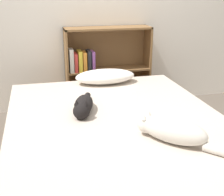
{
  "coord_description": "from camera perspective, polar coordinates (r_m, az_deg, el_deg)",
  "views": [
    {
      "loc": [
        -0.52,
        -1.97,
        1.33
      ],
      "look_at": [
        0.0,
        0.15,
        0.54
      ],
      "focal_mm": 50.0,
      "sensor_mm": 36.0,
      "label": 1
    }
  ],
  "objects": [
    {
      "name": "bed",
      "position": [
        2.32,
        0.92,
        -8.81
      ],
      "size": [
        1.58,
        2.05,
        0.44
      ],
      "color": "#99754C",
      "rests_on": "ground_plane"
    },
    {
      "name": "ground_plane",
      "position": [
        2.43,
        0.89,
        -13.3
      ],
      "size": [
        8.0,
        8.0,
        0.0
      ],
      "primitive_type": "plane",
      "color": "brown"
    },
    {
      "name": "bookshelf",
      "position": [
        3.49,
        -1.63,
        5.69
      ],
      "size": [
        0.93,
        0.26,
        0.92
      ],
      "color": "brown",
      "rests_on": "ground_plane"
    },
    {
      "name": "cat_light",
      "position": [
        1.91,
        10.97,
        -5.83
      ],
      "size": [
        0.48,
        0.52,
        0.16
      ],
      "rotation": [
        0.0,
        0.0,
        2.31
      ],
      "color": "beige",
      "rests_on": "bed"
    },
    {
      "name": "cat_dark",
      "position": [
        2.31,
        -5.27,
        -1.4
      ],
      "size": [
        0.22,
        0.49,
        0.14
      ],
      "rotation": [
        0.0,
        0.0,
        4.45
      ],
      "color": "black",
      "rests_on": "bed"
    },
    {
      "name": "pillow",
      "position": [
        3.0,
        -1.24,
        3.97
      ],
      "size": [
        0.57,
        0.29,
        0.13
      ],
      "color": "white",
      "rests_on": "bed"
    }
  ]
}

